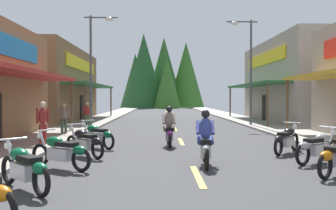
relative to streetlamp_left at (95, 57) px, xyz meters
name	(u,v)px	position (x,y,z in m)	size (l,w,h in m)	color
ground	(173,125)	(4.82, 3.90, -4.44)	(9.39, 79.38, 0.10)	#38383A
sidewalk_left	(88,123)	(-1.23, 3.90, -4.33)	(2.71, 79.38, 0.12)	gray
sidewalk_right	(256,123)	(10.87, 3.90, -4.33)	(2.71, 79.38, 0.12)	#9E9991
centerline_dashes	(171,121)	(4.82, 7.02, -4.38)	(0.16, 52.98, 0.01)	#E0C64C
storefront_left_far	(38,85)	(-6.10, 7.82, -1.44)	(8.90, 13.96, 5.88)	brown
storefront_right_far	(310,82)	(15.82, 6.32, -1.21)	(9.06, 13.47, 6.36)	gray
streetlamp_left	(95,57)	(0.00, 0.00, 0.00)	(2.02, 0.30, 6.85)	#474C51
streetlamp_right	(247,59)	(9.64, 1.72, 0.08)	(2.02, 0.30, 6.99)	#474C51
motorcycle_parked_right_2	(318,146)	(8.48, -11.48, -3.90)	(1.84, 1.26, 1.04)	black
motorcycle_parked_right_3	(287,139)	(8.23, -9.63, -3.90)	(1.46, 1.70, 1.04)	black
motorcycle_parked_left_1	(24,167)	(1.15, -14.36, -3.90)	(1.58, 1.58, 1.04)	black
motorcycle_parked_left_2	(61,151)	(1.28, -12.18, -3.90)	(1.89, 1.19, 1.04)	black
motorcycle_parked_left_3	(85,141)	(1.48, -10.17, -3.90)	(1.57, 1.60, 1.04)	black
motorcycle_parked_left_4	(96,135)	(1.51, -8.21, -3.90)	(1.64, 1.52, 1.04)	black
rider_cruising_lead	(205,142)	(5.18, -11.73, -3.73)	(0.61, 2.14, 1.57)	black
rider_cruising_trailing	(169,129)	(4.27, -7.77, -3.73)	(0.60, 2.14, 1.57)	black
pedestrian_by_shop	(64,117)	(-0.99, -3.43, -3.46)	(0.56, 0.33, 1.61)	#3F593F
pedestrian_browsing	(87,113)	(-0.69, 1.00, -3.48)	(0.57, 0.31, 1.58)	#3F593F
pedestrian_waiting	(43,121)	(-0.58, -7.93, -3.37)	(0.42, 0.48, 1.75)	maroon
treeline_backdrop	(158,75)	(3.59, 45.86, 1.83)	(16.15, 12.59, 13.76)	#256923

